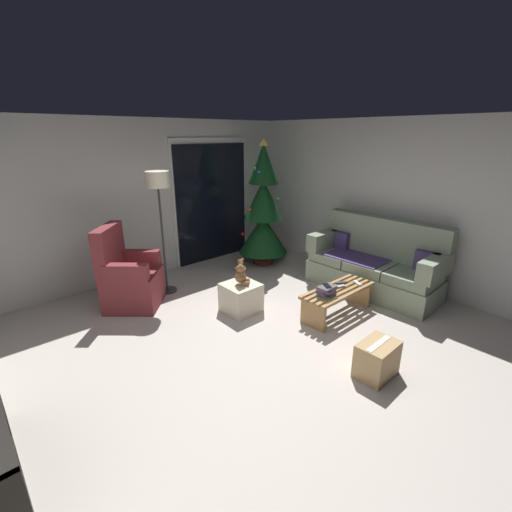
{
  "coord_description": "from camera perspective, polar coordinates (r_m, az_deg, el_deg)",
  "views": [
    {
      "loc": [
        -2.28,
        -2.31,
        2.27
      ],
      "look_at": [
        0.4,
        0.7,
        0.85
      ],
      "focal_mm": 24.52,
      "sensor_mm": 36.0,
      "label": 1
    }
  ],
  "objects": [
    {
      "name": "wall_right",
      "position": [
        5.72,
        23.94,
        7.5
      ],
      "size": [
        0.12,
        6.0,
        2.5
      ],
      "primitive_type": "cube",
      "color": "beige",
      "rests_on": "ground"
    },
    {
      "name": "couch",
      "position": [
        5.54,
        18.77,
        -1.37
      ],
      "size": [
        0.84,
        1.96,
        1.08
      ],
      "color": "gray",
      "rests_on": "ground"
    },
    {
      "name": "teddy_bear_honey_by_tree",
      "position": [
        5.94,
        -2.55,
        -1.8
      ],
      "size": [
        0.21,
        0.22,
        0.29
      ],
      "color": "tan",
      "rests_on": "ground"
    },
    {
      "name": "armchair",
      "position": [
        5.07,
        -20.02,
        -3.44
      ],
      "size": [
        0.97,
        0.97,
        1.13
      ],
      "color": "maroon",
      "rests_on": "ground"
    },
    {
      "name": "patio_door_frame",
      "position": [
        6.53,
        -7.21,
        8.93
      ],
      "size": [
        1.6,
        0.02,
        2.2
      ],
      "primitive_type": "cube",
      "color": "silver",
      "rests_on": "ground"
    },
    {
      "name": "christmas_tree",
      "position": [
        6.2,
        1.17,
        7.24
      ],
      "size": [
        0.88,
        0.88,
        2.19
      ],
      "color": "#4C1E19",
      "rests_on": "ground"
    },
    {
      "name": "teddy_bear_chestnut",
      "position": [
        4.57,
        -2.39,
        -3.22
      ],
      "size": [
        0.21,
        0.21,
        0.29
      ],
      "color": "brown",
      "rests_on": "ottoman"
    },
    {
      "name": "coffee_table",
      "position": [
        4.71,
        13.16,
        -6.57
      ],
      "size": [
        1.1,
        0.4,
        0.37
      ],
      "color": "#9E7547",
      "rests_on": "ground"
    },
    {
      "name": "patio_door_glass",
      "position": [
        6.52,
        -7.1,
        8.48
      ],
      "size": [
        1.5,
        0.02,
        2.1
      ],
      "primitive_type": "cube",
      "color": "black",
      "rests_on": "ground"
    },
    {
      "name": "cardboard_box_taped_mid_floor",
      "position": [
        3.76,
        19.12,
        -15.6
      ],
      "size": [
        0.42,
        0.3,
        0.36
      ],
      "color": "tan",
      "rests_on": "ground"
    },
    {
      "name": "cell_phone",
      "position": [
        4.38,
        11.5,
        -4.76
      ],
      "size": [
        0.13,
        0.16,
        0.01
      ],
      "primitive_type": "cube",
      "rotation": [
        0.0,
        0.0,
        -0.52
      ],
      "color": "black",
      "rests_on": "book_stack"
    },
    {
      "name": "wall_back",
      "position": [
        5.92,
        -18.61,
        8.49
      ],
      "size": [
        5.72,
        0.12,
        2.5
      ],
      "primitive_type": "cube",
      "color": "beige",
      "rests_on": "ground"
    },
    {
      "name": "ground_plane",
      "position": [
        3.96,
        2.51,
        -15.6
      ],
      "size": [
        7.0,
        7.0,
        0.0
      ],
      "primitive_type": "plane",
      "color": "#BCB2A8"
    },
    {
      "name": "remote_graphite",
      "position": [
        4.83,
        13.76,
        -4.25
      ],
      "size": [
        0.16,
        0.11,
        0.02
      ],
      "primitive_type": "cube",
      "rotation": [
        0.0,
        0.0,
        4.22
      ],
      "color": "#333338",
      "rests_on": "coffee_table"
    },
    {
      "name": "ottoman",
      "position": [
        4.7,
        -2.47,
        -6.78
      ],
      "size": [
        0.44,
        0.44,
        0.39
      ],
      "primitive_type": "cube",
      "color": "beige",
      "rests_on": "ground"
    },
    {
      "name": "remote_silver",
      "position": [
        4.7,
        13.47,
        -4.88
      ],
      "size": [
        0.16,
        0.08,
        0.02
      ],
      "primitive_type": "cube",
      "rotation": [
        0.0,
        0.0,
        1.3
      ],
      "color": "#ADADB2",
      "rests_on": "coffee_table"
    },
    {
      "name": "book_stack",
      "position": [
        4.41,
        11.41,
        -5.61
      ],
      "size": [
        0.25,
        0.23,
        0.13
      ],
      "color": "#337042",
      "rests_on": "coffee_table"
    },
    {
      "name": "floor_lamp",
      "position": [
        5.08,
        -15.62,
        10.07
      ],
      "size": [
        0.32,
        0.32,
        1.78
      ],
      "color": "#2D2D30",
      "rests_on": "ground"
    },
    {
      "name": "remote_white",
      "position": [
        4.87,
        16.2,
        -4.26
      ],
      "size": [
        0.1,
        0.16,
        0.02
      ],
      "primitive_type": "cube",
      "rotation": [
        0.0,
        0.0,
        2.72
      ],
      "color": "silver",
      "rests_on": "coffee_table"
    }
  ]
}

